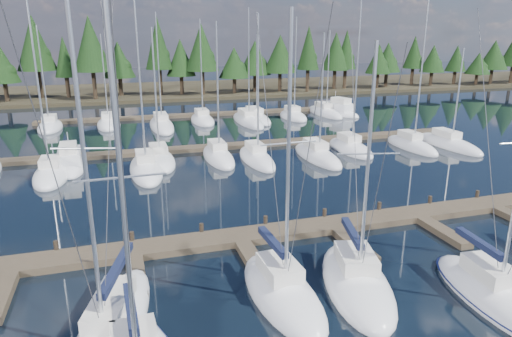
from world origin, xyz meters
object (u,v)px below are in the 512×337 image
object	(u,v)px
front_sailboat_0	(109,335)
motor_yacht_right	(339,111)
front_sailboat_4	(492,294)
front_sailboat_3	(357,282)
front_sailboat_2	(282,292)
main_dock	(336,229)
motor_yacht_left	(70,163)

from	to	relation	value
front_sailboat_0	motor_yacht_right	distance (m)	55.40
front_sailboat_4	motor_yacht_right	size ratio (longest dim) A/B	1.56
front_sailboat_3	front_sailboat_2	bearing A→B (deg)	176.38
front_sailboat_4	motor_yacht_right	xyz separation A→B (m)	(16.07, 46.80, 0.17)
front_sailboat_3	front_sailboat_4	size ratio (longest dim) A/B	0.90
front_sailboat_0	motor_yacht_right	xyz separation A→B (m)	(32.75, 44.68, 0.17)
front_sailboat_3	front_sailboat_0	bearing A→B (deg)	-176.58
front_sailboat_0	front_sailboat_2	bearing A→B (deg)	6.84
main_dock	motor_yacht_right	xyz separation A→B (m)	(19.50, 37.98, 0.26)
front_sailboat_2	front_sailboat_3	xyz separation A→B (m)	(3.71, -0.24, -0.02)
front_sailboat_4	front_sailboat_0	bearing A→B (deg)	172.75
motor_yacht_right	main_dock	bearing A→B (deg)	-117.18
front_sailboat_0	main_dock	bearing A→B (deg)	26.83
front_sailboat_0	front_sailboat_3	distance (m)	11.34
main_dock	motor_yacht_left	distance (m)	25.63
main_dock	front_sailboat_2	world-z (taller)	front_sailboat_2
front_sailboat_4	motor_yacht_right	distance (m)	49.49
motor_yacht_left	motor_yacht_right	world-z (taller)	motor_yacht_right
main_dock	front_sailboat_3	bearing A→B (deg)	-107.79
main_dock	front_sailboat_0	distance (m)	14.85
main_dock	front_sailboat_4	bearing A→B (deg)	-68.77
main_dock	front_sailboat_4	size ratio (longest dim) A/B	3.23
main_dock	motor_yacht_right	bearing A→B (deg)	62.82
front_sailboat_4	main_dock	bearing A→B (deg)	111.23
front_sailboat_4	front_sailboat_3	bearing A→B (deg)	152.44
front_sailboat_2	main_dock	bearing A→B (deg)	45.71
main_dock	front_sailboat_2	bearing A→B (deg)	-134.29
front_sailboat_4	motor_yacht_left	size ratio (longest dim) A/B	1.74
main_dock	motor_yacht_left	xyz separation A→B (m)	(-16.62, 19.51, 0.23)
front_sailboat_2	motor_yacht_left	world-z (taller)	front_sailboat_2
main_dock	motor_yacht_left	size ratio (longest dim) A/B	5.63
front_sailboat_3	front_sailboat_4	distance (m)	6.05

